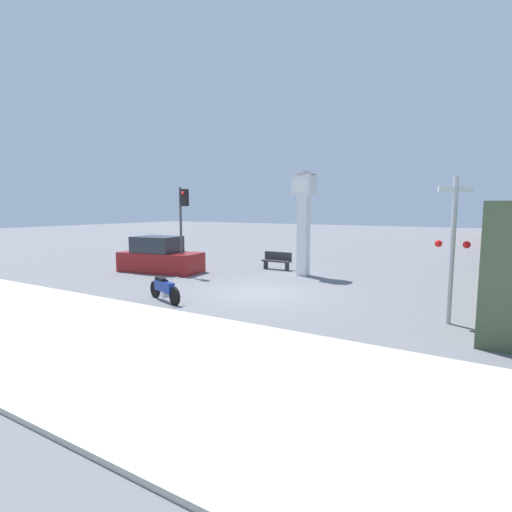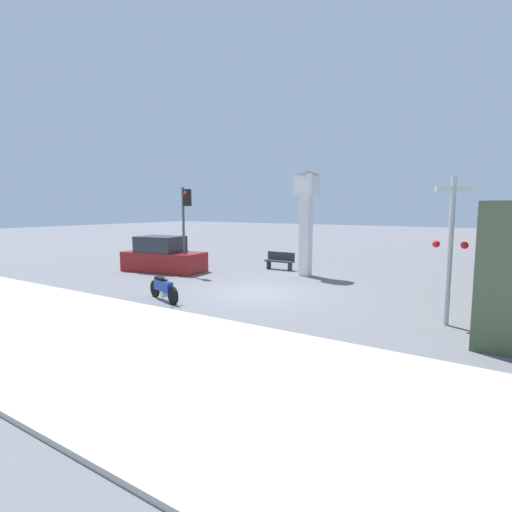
# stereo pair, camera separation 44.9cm
# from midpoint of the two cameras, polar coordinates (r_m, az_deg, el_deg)

# --- Properties ---
(ground_plane) EXTENTS (120.00, 120.00, 0.00)m
(ground_plane) POSITION_cam_midpoint_polar(r_m,az_deg,el_deg) (15.32, -0.55, -5.32)
(ground_plane) COLOR slate
(sidewalk_strip) EXTENTS (36.00, 6.00, 0.10)m
(sidewalk_strip) POSITION_cam_midpoint_polar(r_m,az_deg,el_deg) (10.36, -21.39, -11.55)
(sidewalk_strip) COLOR #BCB7A8
(sidewalk_strip) RESTS_ON ground_plane
(motorcycle) EXTENTS (1.99, 0.81, 0.91)m
(motorcycle) POSITION_cam_midpoint_polar(r_m,az_deg,el_deg) (14.35, -13.85, -4.57)
(motorcycle) COLOR black
(motorcycle) RESTS_ON ground_plane
(clock_tower) EXTENTS (1.12, 1.12, 4.99)m
(clock_tower) POSITION_cam_midpoint_polar(r_m,az_deg,el_deg) (19.16, 6.17, 6.99)
(clock_tower) COLOR white
(clock_tower) RESTS_ON ground_plane
(traffic_light) EXTENTS (0.50, 0.35, 4.22)m
(traffic_light) POSITION_cam_midpoint_polar(r_m,az_deg,el_deg) (19.56, -11.06, 5.78)
(traffic_light) COLOR #47474C
(traffic_light) RESTS_ON ground_plane
(railroad_crossing_signal) EXTENTS (0.90, 0.82, 4.10)m
(railroad_crossing_signal) POSITION_cam_midpoint_polar(r_m,az_deg,el_deg) (12.15, 25.31, 1.44)
(railroad_crossing_signal) COLOR #B7B7BC
(railroad_crossing_signal) RESTS_ON ground_plane
(bench) EXTENTS (1.60, 0.44, 0.92)m
(bench) POSITION_cam_midpoint_polar(r_m,az_deg,el_deg) (21.09, 2.40, -0.60)
(bench) COLOR #2D2D33
(bench) RESTS_ON ground_plane
(parked_car) EXTENTS (4.41, 2.37, 1.80)m
(parked_car) POSITION_cam_midpoint_polar(r_m,az_deg,el_deg) (20.94, -14.20, -0.14)
(parked_car) COLOR maroon
(parked_car) RESTS_ON ground_plane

